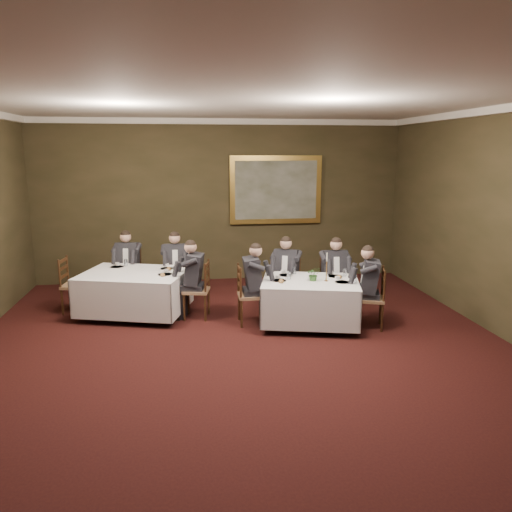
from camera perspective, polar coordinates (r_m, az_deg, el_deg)
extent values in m
plane|color=black|center=(6.61, -0.63, -13.42)|extent=(10.00, 10.00, 0.00)
cube|color=silver|center=(6.01, -0.71, 18.34)|extent=(8.00, 10.00, 0.10)
cube|color=#2F2B17|center=(11.00, -4.05, 6.26)|extent=(8.00, 0.10, 3.50)
cube|color=white|center=(10.92, -4.16, 15.09)|extent=(8.00, 0.10, 0.12)
cube|color=black|center=(8.17, 6.24, -3.03)|extent=(1.71, 1.44, 0.04)
cube|color=white|center=(8.17, 6.24, -2.86)|extent=(1.78, 1.51, 0.02)
cube|color=white|center=(8.26, 6.19, -5.08)|extent=(1.81, 1.53, 0.65)
cube|color=black|center=(8.92, -13.77, -2.04)|extent=(1.97, 1.68, 0.04)
cube|color=white|center=(8.91, -13.77, -1.89)|extent=(2.04, 1.76, 0.02)
cube|color=white|center=(8.99, -13.67, -3.93)|extent=(2.07, 1.78, 0.65)
cube|color=olive|center=(9.00, 3.51, -3.19)|extent=(0.58, 0.57, 0.05)
cube|color=black|center=(9.12, 3.84, -1.41)|extent=(0.35, 0.20, 0.54)
cube|color=black|center=(8.91, 3.54, -0.87)|extent=(0.51, 0.47, 0.55)
sphere|color=tan|center=(8.84, 3.57, 1.54)|extent=(0.28, 0.28, 0.21)
cube|color=olive|center=(9.01, 8.84, -3.30)|extent=(0.44, 0.42, 0.05)
cube|color=black|center=(9.13, 8.53, -1.51)|extent=(0.38, 0.03, 0.54)
cube|color=black|center=(8.92, 8.91, -0.98)|extent=(0.42, 0.31, 0.55)
sphere|color=tan|center=(8.85, 8.99, 1.42)|extent=(0.21, 0.21, 0.21)
cube|color=olive|center=(8.29, -0.58, -4.51)|extent=(0.42, 0.44, 0.05)
cube|color=black|center=(8.20, -1.90, -2.92)|extent=(0.03, 0.38, 0.54)
cube|color=black|center=(8.19, -0.58, -2.00)|extent=(0.31, 0.42, 0.55)
sphere|color=tan|center=(8.10, -0.59, 0.61)|extent=(0.21, 0.21, 0.21)
cube|color=olive|center=(8.31, 12.96, -4.78)|extent=(0.53, 0.55, 0.05)
cube|color=black|center=(8.26, 14.36, -3.19)|extent=(0.14, 0.37, 0.54)
cube|color=black|center=(8.21, 13.08, -2.27)|extent=(0.42, 0.49, 0.55)
sphere|color=tan|center=(8.13, 13.21, 0.33)|extent=(0.26, 0.26, 0.21)
cube|color=olive|center=(9.96, -14.34, -2.08)|extent=(0.50, 0.49, 0.05)
cube|color=black|center=(10.08, -14.12, -0.47)|extent=(0.38, 0.09, 0.54)
cube|color=black|center=(9.87, -14.45, 0.03)|extent=(0.47, 0.37, 0.55)
sphere|color=tan|center=(9.81, -14.56, 2.21)|extent=(0.24, 0.24, 0.21)
cube|color=olive|center=(9.64, -9.11, -2.31)|extent=(0.45, 0.43, 0.05)
cube|color=black|center=(9.77, -9.12, -0.65)|extent=(0.38, 0.04, 0.54)
cube|color=black|center=(9.55, -9.19, -0.13)|extent=(0.43, 0.32, 0.55)
sphere|color=tan|center=(9.48, -9.26, 2.12)|extent=(0.22, 0.22, 0.21)
cube|color=olive|center=(8.64, -6.84, -3.92)|extent=(0.50, 0.52, 0.05)
cube|color=black|center=(8.54, -5.63, -2.37)|extent=(0.11, 0.38, 0.54)
cube|color=black|center=(8.54, -6.90, -1.50)|extent=(0.39, 0.47, 0.55)
sphere|color=tan|center=(8.46, -6.97, 1.01)|extent=(0.25, 0.25, 0.21)
cube|color=olive|center=(9.44, -19.95, -3.19)|extent=(0.48, 0.49, 0.05)
cube|color=black|center=(9.45, -21.14, -1.73)|extent=(0.08, 0.38, 0.54)
imported|color=#2D5926|center=(8.13, 6.60, -2.00)|extent=(0.22, 0.19, 0.24)
cylinder|color=#BD8739|center=(8.16, 8.03, -2.77)|extent=(0.07, 0.07, 0.02)
cylinder|color=#BD8739|center=(8.12, 8.07, -1.61)|extent=(0.02, 0.02, 0.32)
cylinder|color=white|center=(8.07, 8.11, -0.01)|extent=(0.02, 0.02, 0.14)
cylinder|color=white|center=(8.48, 3.41, -2.13)|extent=(0.25, 0.25, 0.01)
cylinder|color=white|center=(8.62, 3.21, -1.75)|extent=(0.08, 0.08, 0.05)
cylinder|color=white|center=(8.50, 4.53, -1.68)|extent=(0.06, 0.06, 0.14)
cylinder|color=white|center=(9.42, -15.63, -1.14)|extent=(0.25, 0.25, 0.01)
cylinder|color=white|center=(9.56, -15.53, -0.81)|extent=(0.08, 0.08, 0.05)
cylinder|color=white|center=(9.39, -14.62, -0.74)|extent=(0.06, 0.06, 0.14)
cube|color=#C29247|center=(11.07, 2.27, 7.55)|extent=(2.03, 0.08, 1.49)
cube|color=#474A31|center=(11.03, 2.31, 7.54)|extent=(1.81, 0.01, 1.27)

